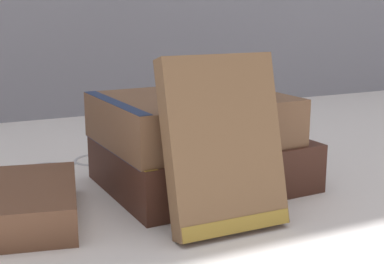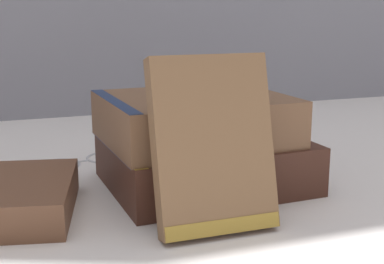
% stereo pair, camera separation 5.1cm
% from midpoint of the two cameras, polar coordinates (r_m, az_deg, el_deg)
% --- Properties ---
extents(ground_plane, '(3.00, 3.00, 0.00)m').
position_cam_midpoint_polar(ground_plane, '(0.49, 0.18, -8.26)').
color(ground_plane, silver).
extents(book_flat_bottom, '(0.20, 0.17, 0.05)m').
position_cam_midpoint_polar(book_flat_bottom, '(0.54, 3.49, -3.32)').
color(book_flat_bottom, '#422319').
rests_on(book_flat_bottom, ground_plane).
extents(book_flat_top, '(0.18, 0.16, 0.05)m').
position_cam_midpoint_polar(book_flat_top, '(0.53, 2.48, 1.41)').
color(book_flat_top, brown).
rests_on(book_flat_top, book_flat_bottom).
extents(book_leaning_front, '(0.10, 0.05, 0.14)m').
position_cam_midpoint_polar(book_leaning_front, '(0.43, 5.67, -2.05)').
color(book_leaning_front, brown).
rests_on(book_leaning_front, ground_plane).
extents(pocket_watch, '(0.05, 0.06, 0.01)m').
position_cam_midpoint_polar(pocket_watch, '(0.54, 5.57, 4.40)').
color(pocket_watch, white).
rests_on(pocket_watch, book_flat_top).
extents(reading_glasses, '(0.12, 0.08, 0.00)m').
position_cam_midpoint_polar(reading_glasses, '(0.64, -9.33, -3.00)').
color(reading_glasses, '#ADADB2').
rests_on(reading_glasses, ground_plane).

